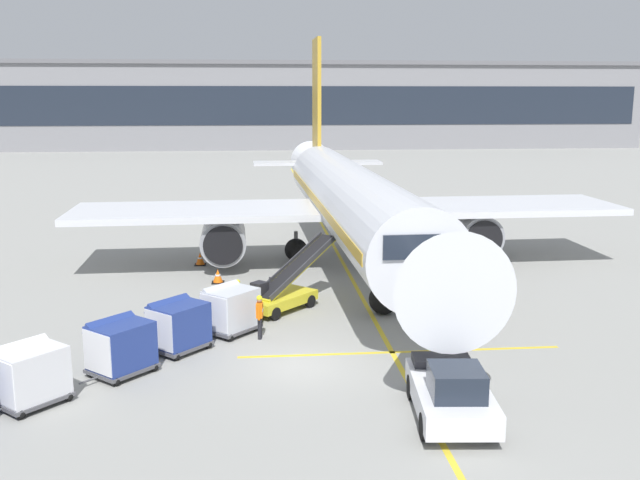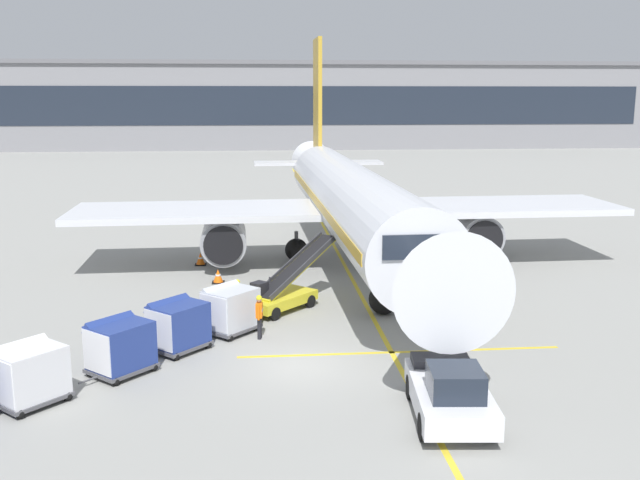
{
  "view_description": "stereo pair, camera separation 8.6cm",
  "coord_description": "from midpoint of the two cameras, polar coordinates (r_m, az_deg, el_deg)",
  "views": [
    {
      "loc": [
        -1.54,
        -23.71,
        9.26
      ],
      "look_at": [
        1.43,
        7.9,
        2.89
      ],
      "focal_mm": 40.31,
      "sensor_mm": 36.0,
      "label": 1
    },
    {
      "loc": [
        -1.45,
        -23.72,
        9.26
      ],
      "look_at": [
        1.43,
        7.9,
        2.89
      ],
      "focal_mm": 40.31,
      "sensor_mm": 36.0,
      "label": 2
    }
  ],
  "objects": [
    {
      "name": "terminal_building",
      "position": [
        134.67,
        -1.16,
        10.64
      ],
      "size": [
        120.56,
        17.97,
        15.32
      ],
      "color": "gray",
      "rests_on": "ground"
    },
    {
      "name": "belt_loader",
      "position": [
        31.77,
        -2.99,
        -4.01
      ],
      "size": [
        4.55,
        4.74,
        2.97
      ],
      "color": "gold",
      "rests_on": "ground"
    },
    {
      "name": "safety_cone_engine_keepout",
      "position": [
        40.63,
        -9.56,
        -1.5
      ],
      "size": [
        0.62,
        0.62,
        0.71
      ],
      "color": "black",
      "rests_on": "ground"
    },
    {
      "name": "baggage_cart_fourth",
      "position": [
        23.9,
        -22.19,
        -9.76
      ],
      "size": [
        2.53,
        2.56,
        1.91
      ],
      "color": "#515156",
      "rests_on": "ground"
    },
    {
      "name": "baggage_cart_second",
      "position": [
        27.16,
        -11.3,
        -6.6
      ],
      "size": [
        2.53,
        2.56,
        1.91
      ],
      "color": "#515156",
      "rests_on": "ground"
    },
    {
      "name": "ground_crew_by_loader",
      "position": [
        28.01,
        -4.9,
        -5.86
      ],
      "size": [
        0.3,
        0.57,
        1.74
      ],
      "color": "black",
      "rests_on": "ground"
    },
    {
      "name": "ground_plane",
      "position": [
        25.5,
        -1.66,
        -9.95
      ],
      "size": [
        600.0,
        600.0,
        0.0
      ],
      "primitive_type": "plane",
      "color": "gray"
    },
    {
      "name": "pushback_tug",
      "position": [
        21.64,
        10.26,
        -11.8
      ],
      "size": [
        2.48,
        4.57,
        1.83
      ],
      "color": "silver",
      "rests_on": "ground"
    },
    {
      "name": "apron_guidance_line_stop_bar",
      "position": [
        26.95,
        6.34,
        -8.82
      ],
      "size": [
        12.0,
        0.2,
        0.01
      ],
      "color": "yellow",
      "rests_on": "ground"
    },
    {
      "name": "ground_crew_by_carts",
      "position": [
        30.43,
        -6.62,
        -4.49
      ],
      "size": [
        0.56,
        0.33,
        1.74
      ],
      "color": "black",
      "rests_on": "ground"
    },
    {
      "name": "safety_cone_wingtip",
      "position": [
        36.62,
        -8.18,
        -2.87
      ],
      "size": [
        0.62,
        0.62,
        0.71
      ],
      "color": "black",
      "rests_on": "ground"
    },
    {
      "name": "apron_guidance_line_lead_in",
      "position": [
        39.96,
        1.91,
        -2.06
      ],
      "size": [
        0.2,
        110.0,
        0.01
      ],
      "color": "yellow",
      "rests_on": "ground"
    },
    {
      "name": "baggage_cart_lead",
      "position": [
        28.83,
        -7.24,
        -5.41
      ],
      "size": [
        2.53,
        2.56,
        1.91
      ],
      "color": "#515156",
      "rests_on": "ground"
    },
    {
      "name": "parked_airplane",
      "position": [
        40.03,
        2.25,
        3.16
      ],
      "size": [
        30.45,
        40.44,
        13.53
      ],
      "color": "silver",
      "rests_on": "ground"
    },
    {
      "name": "baggage_cart_third",
      "position": [
        25.41,
        -15.68,
        -8.07
      ],
      "size": [
        2.53,
        2.56,
        1.91
      ],
      "color": "#515156",
      "rests_on": "ground"
    }
  ]
}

